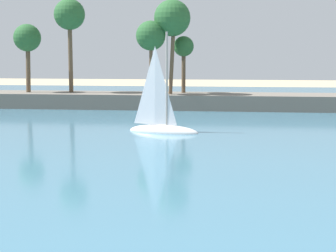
% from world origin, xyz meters
% --- Properties ---
extents(sea, '(220.00, 95.44, 0.06)m').
position_xyz_m(sea, '(0.00, 56.58, 0.03)').
color(sea, teal).
rests_on(sea, ground).
extents(palm_headland, '(116.89, 6.20, 12.95)m').
position_xyz_m(palm_headland, '(-0.21, 64.21, 2.96)').
color(palm_headland, slate).
rests_on(palm_headland, ground).
extents(sailboat_near_shore, '(6.36, 3.35, 8.83)m').
position_xyz_m(sailboat_near_shore, '(-1.04, 45.42, 0.86)').
color(sailboat_near_shore, white).
rests_on(sailboat_near_shore, sea).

